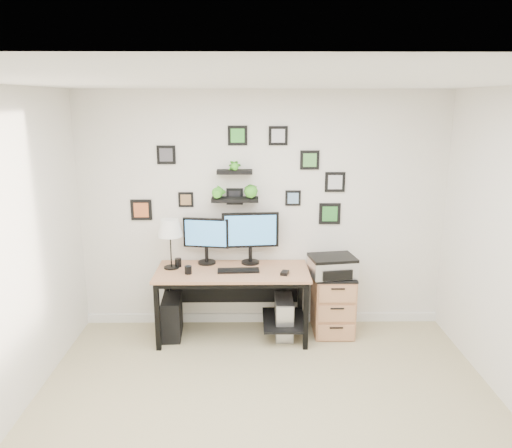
{
  "coord_description": "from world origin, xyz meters",
  "views": [
    {
      "loc": [
        -0.13,
        -3.33,
        2.48
      ],
      "look_at": [
        -0.08,
        1.83,
        1.2
      ],
      "focal_mm": 35.0,
      "sensor_mm": 36.0,
      "label": 1
    }
  ],
  "objects_px": {
    "table_lamp": "(170,229)",
    "mug": "(188,270)",
    "monitor_right": "(250,234)",
    "file_cabinet": "(333,303)",
    "printer": "(332,266)",
    "desk": "(236,280)",
    "pc_tower_black": "(172,317)",
    "pc_tower_grey": "(284,317)",
    "monitor_left": "(206,237)"
  },
  "relations": [
    {
      "from": "desk",
      "to": "mug",
      "type": "bearing_deg",
      "value": -163.91
    },
    {
      "from": "monitor_right",
      "to": "desk",
      "type": "bearing_deg",
      "value": -129.16
    },
    {
      "from": "mug",
      "to": "printer",
      "type": "relative_size",
      "value": 0.16
    },
    {
      "from": "pc_tower_black",
      "to": "pc_tower_grey",
      "type": "height_order",
      "value": "pc_tower_black"
    },
    {
      "from": "desk",
      "to": "monitor_left",
      "type": "relative_size",
      "value": 3.14
    },
    {
      "from": "mug",
      "to": "file_cabinet",
      "type": "relative_size",
      "value": 0.12
    },
    {
      "from": "table_lamp",
      "to": "mug",
      "type": "relative_size",
      "value": 6.44
    },
    {
      "from": "desk",
      "to": "mug",
      "type": "height_order",
      "value": "mug"
    },
    {
      "from": "table_lamp",
      "to": "pc_tower_grey",
      "type": "bearing_deg",
      "value": -2.98
    },
    {
      "from": "file_cabinet",
      "to": "monitor_right",
      "type": "bearing_deg",
      "value": 171.73
    },
    {
      "from": "monitor_right",
      "to": "pc_tower_black",
      "type": "height_order",
      "value": "monitor_right"
    },
    {
      "from": "mug",
      "to": "pc_tower_black",
      "type": "xyz_separation_m",
      "value": [
        -0.21,
        0.12,
        -0.57
      ]
    },
    {
      "from": "pc_tower_black",
      "to": "printer",
      "type": "distance_m",
      "value": 1.8
    },
    {
      "from": "printer",
      "to": "pc_tower_black",
      "type": "bearing_deg",
      "value": -178.88
    },
    {
      "from": "pc_tower_black",
      "to": "monitor_right",
      "type": "bearing_deg",
      "value": 10.4
    },
    {
      "from": "monitor_left",
      "to": "printer",
      "type": "xyz_separation_m",
      "value": [
        1.35,
        -0.18,
        -0.27
      ]
    },
    {
      "from": "mug",
      "to": "monitor_left",
      "type": "bearing_deg",
      "value": 64.0
    },
    {
      "from": "desk",
      "to": "printer",
      "type": "bearing_deg",
      "value": 0.73
    },
    {
      "from": "monitor_left",
      "to": "pc_tower_black",
      "type": "relative_size",
      "value": 1.17
    },
    {
      "from": "table_lamp",
      "to": "printer",
      "type": "distance_m",
      "value": 1.75
    },
    {
      "from": "monitor_right",
      "to": "pc_tower_black",
      "type": "bearing_deg",
      "value": -166.1
    },
    {
      "from": "table_lamp",
      "to": "mug",
      "type": "height_order",
      "value": "table_lamp"
    },
    {
      "from": "file_cabinet",
      "to": "monitor_left",
      "type": "bearing_deg",
      "value": 174.53
    },
    {
      "from": "printer",
      "to": "table_lamp",
      "type": "bearing_deg",
      "value": 178.99
    },
    {
      "from": "desk",
      "to": "file_cabinet",
      "type": "distance_m",
      "value": 1.09
    },
    {
      "from": "table_lamp",
      "to": "file_cabinet",
      "type": "bearing_deg",
      "value": 0.5
    },
    {
      "from": "desk",
      "to": "monitor_left",
      "type": "height_order",
      "value": "monitor_left"
    },
    {
      "from": "pc_tower_black",
      "to": "file_cabinet",
      "type": "height_order",
      "value": "file_cabinet"
    },
    {
      "from": "pc_tower_black",
      "to": "table_lamp",
      "type": "bearing_deg",
      "value": 80.72
    },
    {
      "from": "monitor_left",
      "to": "file_cabinet",
      "type": "height_order",
      "value": "monitor_left"
    },
    {
      "from": "table_lamp",
      "to": "pc_tower_black",
      "type": "distance_m",
      "value": 0.96
    },
    {
      "from": "monitor_left",
      "to": "file_cabinet",
      "type": "distance_m",
      "value": 1.56
    },
    {
      "from": "pc_tower_black",
      "to": "pc_tower_grey",
      "type": "xyz_separation_m",
      "value": [
        1.21,
        0.0,
        -0.01
      ]
    },
    {
      "from": "monitor_right",
      "to": "table_lamp",
      "type": "bearing_deg",
      "value": -170.16
    },
    {
      "from": "desk",
      "to": "pc_tower_grey",
      "type": "xyz_separation_m",
      "value": [
        0.51,
        -0.02,
        -0.42
      ]
    },
    {
      "from": "monitor_right",
      "to": "file_cabinet",
      "type": "height_order",
      "value": "monitor_right"
    },
    {
      "from": "pc_tower_black",
      "to": "pc_tower_grey",
      "type": "bearing_deg",
      "value": -3.45
    },
    {
      "from": "monitor_right",
      "to": "pc_tower_grey",
      "type": "bearing_deg",
      "value": -29.98
    },
    {
      "from": "desk",
      "to": "monitor_left",
      "type": "bearing_deg",
      "value": 149.63
    },
    {
      "from": "desk",
      "to": "printer",
      "type": "relative_size",
      "value": 3.11
    },
    {
      "from": "monitor_left",
      "to": "pc_tower_grey",
      "type": "bearing_deg",
      "value": -14.02
    },
    {
      "from": "pc_tower_black",
      "to": "pc_tower_grey",
      "type": "distance_m",
      "value": 1.21
    },
    {
      "from": "monitor_left",
      "to": "pc_tower_grey",
      "type": "xyz_separation_m",
      "value": [
        0.84,
        -0.21,
        -0.84
      ]
    },
    {
      "from": "monitor_left",
      "to": "pc_tower_black",
      "type": "xyz_separation_m",
      "value": [
        -0.37,
        -0.21,
        -0.83
      ]
    },
    {
      "from": "table_lamp",
      "to": "mug",
      "type": "bearing_deg",
      "value": -42.49
    },
    {
      "from": "file_cabinet",
      "to": "table_lamp",
      "type": "bearing_deg",
      "value": -179.5
    },
    {
      "from": "file_cabinet",
      "to": "pc_tower_black",
      "type": "bearing_deg",
      "value": -177.42
    },
    {
      "from": "pc_tower_black",
      "to": "file_cabinet",
      "type": "bearing_deg",
      "value": -0.92
    },
    {
      "from": "pc_tower_black",
      "to": "desk",
      "type": "bearing_deg",
      "value": -1.81
    },
    {
      "from": "monitor_left",
      "to": "mug",
      "type": "distance_m",
      "value": 0.45
    }
  ]
}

